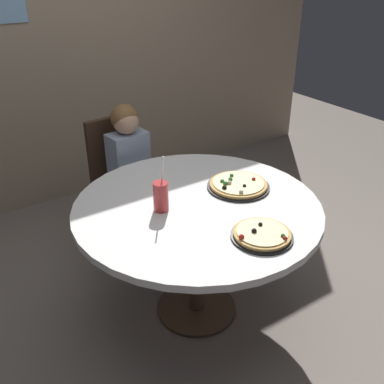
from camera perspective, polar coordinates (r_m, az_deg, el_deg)
The scene contains 8 objects.
ground_plane at distance 2.81m, azimuth 0.58°, elevation -14.91°, with size 8.00×8.00×0.00m, color slate.
wall_with_window at distance 3.80m, azimuth -16.78°, elevation 20.17°, with size 5.20×0.14×2.90m.
dining_table at distance 2.40m, azimuth 0.66°, elevation -3.32°, with size 1.34×1.34×0.75m.
chair_wooden at distance 3.18m, azimuth -9.03°, elevation 2.05°, with size 0.44×0.44×0.95m.
diner_child at distance 3.06m, azimuth -7.22°, elevation 0.10°, with size 0.29×0.42×1.08m.
pizza_veggie at distance 2.53m, azimuth 6.01°, elevation 0.91°, with size 0.36×0.36×0.05m.
pizza_cheese at distance 2.11m, azimuth 9.06°, elevation -5.47°, with size 0.30×0.30×0.05m.
soda_cup at distance 2.27m, azimuth -4.07°, elevation -0.57°, with size 0.08×0.08×0.31m.
Camera 1 is at (-1.15, -1.68, 1.93)m, focal length 41.03 mm.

